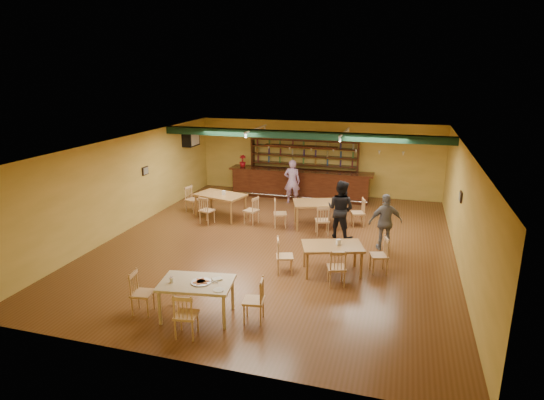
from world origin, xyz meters
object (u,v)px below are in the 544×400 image
(dining_table_a, at_px, (221,206))
(patron_bar, at_px, (292,181))
(near_table, at_px, (197,299))
(bar_counter, at_px, (300,184))
(dining_table_d, at_px, (332,259))
(dining_table_b, at_px, (319,214))
(patron_right_a, at_px, (341,209))

(dining_table_a, relative_size, patron_bar, 0.99)
(near_table, bearing_deg, dining_table_a, 99.62)
(near_table, relative_size, patron_bar, 0.87)
(dining_table_a, xyz_separation_m, near_table, (2.11, -6.36, -0.02))
(bar_counter, distance_m, dining_table_d, 7.15)
(near_table, xyz_separation_m, patron_bar, (-0.16, 8.85, 0.45))
(dining_table_b, relative_size, near_table, 1.12)
(bar_counter, xyz_separation_m, patron_bar, (-0.13, -0.83, 0.29))
(bar_counter, xyz_separation_m, dining_table_a, (-2.08, -3.31, -0.15))
(dining_table_a, bearing_deg, patron_bar, 66.94)
(dining_table_d, relative_size, near_table, 1.01)
(bar_counter, distance_m, dining_table_b, 3.59)
(dining_table_a, xyz_separation_m, patron_right_a, (4.28, -0.78, 0.48))
(patron_bar, xyz_separation_m, patron_right_a, (2.33, -3.27, 0.05))
(dining_table_b, xyz_separation_m, dining_table_d, (0.98, -3.44, -0.04))
(patron_bar, bearing_deg, bar_counter, -108.32)
(patron_bar, distance_m, patron_right_a, 4.02)
(bar_counter, bearing_deg, dining_table_d, -70.56)
(dining_table_d, distance_m, near_table, 3.76)
(dining_table_a, bearing_deg, dining_table_b, 15.31)
(dining_table_b, bearing_deg, patron_right_a, -63.09)
(dining_table_d, relative_size, patron_bar, 0.88)
(patron_bar, relative_size, patron_right_a, 0.95)
(near_table, bearing_deg, patron_bar, 82.29)
(bar_counter, relative_size, patron_bar, 3.40)
(patron_right_a, bearing_deg, dining_table_b, -25.25)
(bar_counter, xyz_separation_m, near_table, (0.03, -9.67, -0.17))
(bar_counter, distance_m, near_table, 9.67)
(bar_counter, height_order, patron_bar, patron_bar)
(dining_table_b, distance_m, near_table, 6.52)
(dining_table_d, bearing_deg, dining_table_a, 124.60)
(bar_counter, distance_m, patron_right_a, 4.66)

